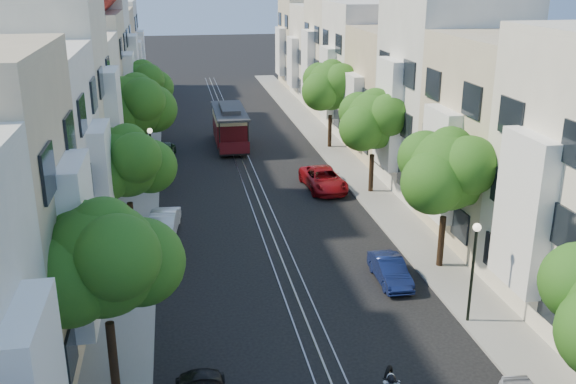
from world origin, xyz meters
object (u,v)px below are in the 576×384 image
tree_e_c (375,122)px  parked_car_e_far (323,179)px  tree_w_c (137,106)px  tree_e_b (448,172)px  lamp_west (151,151)px  tree_w_b (128,164)px  cable_car (230,124)px  tree_e_d (332,87)px  tree_w_a (105,262)px  tree_w_d (143,85)px  parked_car_w_mid (165,220)px  parked_car_w_far (165,150)px  parked_car_e_mid (390,270)px  lamp_east (474,258)px

tree_e_c → parked_car_e_far: size_ratio=1.34×
tree_e_c → tree_w_c: 15.25m
tree_e_b → lamp_west: tree_e_b is taller
tree_e_c → parked_car_e_far: 5.00m
tree_w_b → tree_w_c: tree_w_c is taller
tree_w_b → cable_car: (6.64, 18.95, -2.62)m
tree_e_d → lamp_west: size_ratio=1.65×
tree_w_a → parked_car_e_far: bearing=59.0°
tree_e_c → cable_car: bearing=120.9°
tree_w_b → cable_car: 20.25m
tree_e_c → tree_e_b: bearing=-90.0°
tree_w_c → tree_w_a: bearing=-90.0°
lamp_west → tree_e_d: bearing=33.5°
tree_w_a → tree_w_c: 23.00m
tree_w_d → cable_car: 7.83m
parked_car_w_mid → parked_car_w_far: (0.00, 14.73, -0.03)m
tree_w_d → parked_car_w_mid: bearing=-85.6°
lamp_west → parked_car_e_far: 10.95m
tree_e_b → lamp_west: size_ratio=1.61×
tree_e_c → tree_w_d: size_ratio=1.00×
lamp_west → tree_w_c: bearing=105.8°
tree_w_c → parked_car_e_far: size_ratio=1.46×
tree_w_d → parked_car_w_far: 6.93m
tree_w_c → tree_e_c: bearing=-19.1°
tree_w_b → parked_car_e_mid: bearing=-27.5°
tree_w_b → tree_e_b: bearing=-19.1°
parked_car_e_mid → lamp_west: bearing=128.1°
tree_w_d → parked_car_w_mid: size_ratio=1.67×
parked_car_w_far → parked_car_e_far: bearing=141.2°
tree_w_a → lamp_east: 13.72m
tree_w_c → cable_car: tree_w_c is taller
parked_car_e_mid → cable_car: bearing=101.8°
parked_car_e_mid → parked_car_e_far: 13.20m
tree_w_d → cable_car: bearing=-24.7°
tree_e_c → parked_car_w_far: (-12.86, 10.54, -3.99)m
tree_w_b → tree_e_c: bearing=22.6°
tree_e_b → tree_w_c: tree_w_c is taller
cable_car → tree_w_b: bearing=-109.1°
tree_e_c → tree_w_a: (-14.40, -18.00, 0.13)m
tree_e_c → parked_car_e_mid: bearing=-103.4°
tree_e_c → cable_car: tree_e_c is taller
tree_e_c → parked_car_w_far: size_ratio=1.83×
tree_e_b → cable_car: tree_e_b is taller
tree_e_d → tree_w_a: size_ratio=1.02×
lamp_west → parked_car_w_far: bearing=85.3°
tree_w_b → tree_w_d: tree_w_d is taller
parked_car_w_far → parked_car_e_mid: bearing=118.1°
tree_w_b → cable_car: size_ratio=0.80×
tree_w_a → tree_w_b: size_ratio=1.07×
tree_w_a → parked_car_e_far: tree_w_a is taller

